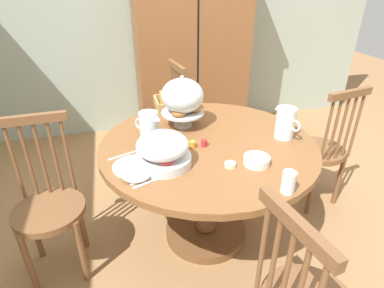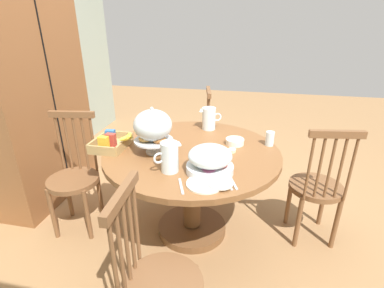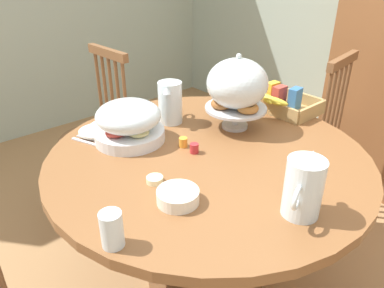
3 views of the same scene
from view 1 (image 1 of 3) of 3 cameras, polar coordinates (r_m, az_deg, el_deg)
ground_plane at (r=2.45m, az=5.21°, el=-13.70°), size 10.00×10.00×0.00m
wall_back at (r=3.60m, az=-4.16°, el=23.02°), size 4.80×0.06×2.60m
wooden_armoire at (r=3.36m, az=-0.26°, el=17.25°), size 1.18×0.60×1.96m
dining_table at (r=2.00m, az=2.78°, el=-4.52°), size 1.30×1.30×0.74m
windsor_chair_near_window at (r=2.57m, az=22.05°, el=-1.24°), size 0.41×0.41×0.97m
windsor_chair_by_cabinet at (r=2.84m, az=-5.10°, el=3.66°), size 0.40×0.40×0.97m
windsor_chair_facing_door at (r=2.02m, az=-24.29°, el=-10.43°), size 0.40×0.40×0.97m
pastry_stand_with_dome at (r=2.03m, az=-1.74°, el=8.35°), size 0.28×0.28×0.34m
fruit_platter_covered at (r=1.65m, az=-5.28°, el=-1.08°), size 0.30×0.30×0.18m
orange_juice_pitcher at (r=1.87m, az=-7.72°, el=2.60°), size 0.15×0.16×0.20m
milk_pitcher at (r=2.01m, az=16.42°, el=3.43°), size 0.12×0.20×0.19m
cereal_basket at (r=2.40m, az=-3.02°, el=7.59°), size 0.32×0.30×0.12m
china_plate_large at (r=1.69m, az=-10.46°, el=-3.97°), size 0.22×0.22×0.01m
china_plate_small at (r=1.61m, az=-9.92°, el=-5.27°), size 0.15×0.15×0.01m
cereal_bowl at (r=1.71m, az=11.56°, el=-2.91°), size 0.14×0.14×0.04m
drinking_glass at (r=1.52m, az=16.97°, el=-6.60°), size 0.06×0.06×0.11m
butter_dish at (r=1.67m, az=6.89°, el=-3.73°), size 0.06×0.06×0.02m
jam_jar_strawberry at (r=1.85m, az=2.19°, el=0.17°), size 0.04×0.04×0.04m
jam_jar_apricot at (r=1.84m, az=0.09°, el=-0.09°), size 0.04×0.04×0.04m
table_knife at (r=1.58m, az=-8.24°, el=-6.32°), size 0.16×0.07×0.01m
dinner_fork at (r=1.56m, az=-7.72°, el=-6.85°), size 0.16×0.07×0.01m
soup_spoon at (r=1.80m, az=-12.38°, el=-2.06°), size 0.16×0.07×0.01m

